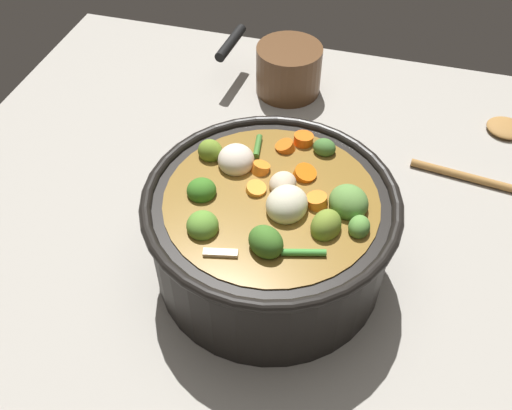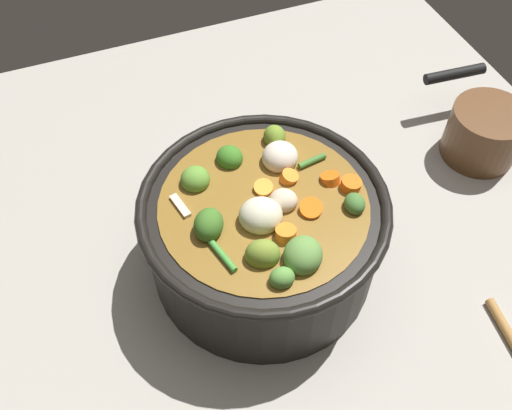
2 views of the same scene
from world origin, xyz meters
name	(u,v)px [view 2 (image 2 of 2)]	position (x,y,z in m)	size (l,w,h in m)	color
ground_plane	(263,263)	(0.00, 0.00, 0.00)	(1.10, 1.10, 0.00)	#9E998E
cooking_pot	(263,232)	(0.00, 0.00, 0.07)	(0.31, 0.31, 0.16)	black
small_saucepan	(483,132)	(-0.40, -0.07, 0.04)	(0.12, 0.18, 0.09)	brown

